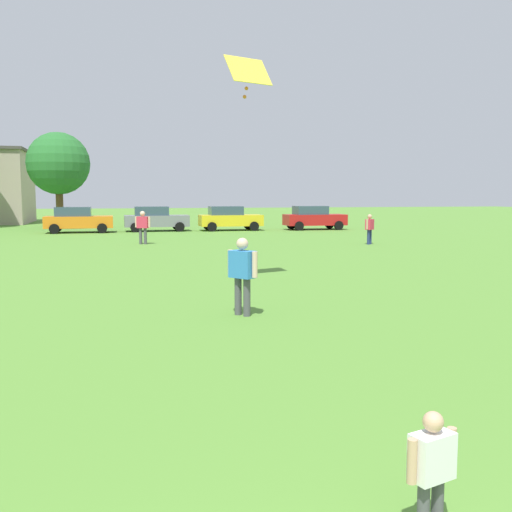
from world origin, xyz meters
TOP-DOWN VIEW (x-y plane):
  - ground_plane at (0.00, 30.00)m, footprint 160.00×160.00m
  - child_kite_flyer at (0.85, 2.35)m, footprint 0.44×0.26m
  - adult_bystander at (1.23, 10.22)m, footprint 0.55×0.62m
  - bystander_near_trees at (0.10, 28.23)m, footprint 0.74×0.48m
  - bystander_midfield at (11.06, 25.48)m, footprint 0.56×0.53m
  - kite at (2.26, 14.18)m, footprint 1.32×0.92m
  - parked_car_orange_0 at (-3.60, 38.29)m, footprint 4.30×2.02m
  - parked_car_gray_1 at (1.44, 38.75)m, footprint 4.30×2.02m
  - parked_car_yellow_2 at (6.49, 38.34)m, footprint 4.30×2.02m
  - parked_car_red_3 at (12.50, 37.92)m, footprint 4.30×2.02m
  - tree_far_right at (-5.09, 43.08)m, footprint 4.45×4.45m

SIDE VIEW (x-z plane):
  - ground_plane at x=0.00m, z-range 0.00..0.00m
  - child_kite_flyer at x=0.85m, z-range 0.09..1.04m
  - parked_car_orange_0 at x=-3.60m, z-range 0.02..1.70m
  - parked_car_gray_1 at x=1.44m, z-range 0.02..1.70m
  - parked_car_yellow_2 at x=6.49m, z-range 0.02..1.70m
  - parked_car_red_3 at x=12.50m, z-range 0.02..1.70m
  - bystander_midfield at x=11.06m, z-range 0.14..1.64m
  - adult_bystander at x=1.23m, z-range 0.15..1.73m
  - bystander_near_trees at x=0.10m, z-range 0.15..1.81m
  - tree_far_right at x=-5.09m, z-range 1.22..8.16m
  - kite at x=2.26m, z-range 5.10..6.22m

